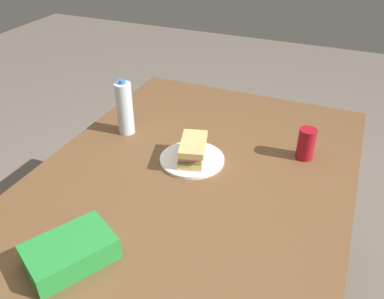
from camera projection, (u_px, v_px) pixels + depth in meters
name	position (u px, v px, depth m)	size (l,w,h in m)	color
dining_table	(192.00, 194.00, 1.48)	(1.50, 1.10, 0.75)	brown
paper_plate	(192.00, 159.00, 1.51)	(0.24, 0.24, 0.01)	white
sandwich	(192.00, 149.00, 1.48)	(0.20, 0.14, 0.08)	#DBB26B
soda_can_red	(306.00, 144.00, 1.49)	(0.07, 0.07, 0.12)	maroon
chip_bag	(70.00, 252.00, 1.08)	(0.23, 0.15, 0.07)	#268C38
water_bottle_tall	(125.00, 108.00, 1.63)	(0.07, 0.07, 0.24)	silver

